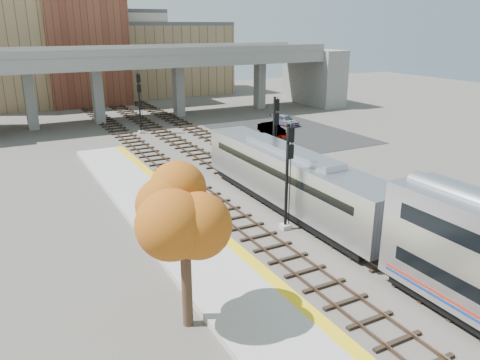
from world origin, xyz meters
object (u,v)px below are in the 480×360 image
signal_mast_mid (274,142)px  locomotive (290,177)px  tree (184,213)px  signal_mast_far (140,104)px  car_a (286,142)px  car_c (285,120)px  signal_mast_near (287,180)px  car_b (272,129)px

signal_mast_mid → locomotive: bearing=-110.8°
signal_mast_mid → tree: same height
signal_mast_far → car_a: 18.01m
signal_mast_mid → tree: (-13.16, -14.28, 1.72)m
signal_mast_far → car_a: (11.00, -14.00, -2.73)m
locomotive → car_c: size_ratio=4.58×
locomotive → car_c: (15.37, 23.89, -1.63)m
signal_mast_far → car_c: 18.14m
signal_mast_near → signal_mast_mid: bearing=63.0°
car_a → car_b: size_ratio=0.95×
signal_mast_far → car_b: (13.17, -7.69, -2.72)m
signal_mast_far → tree: (-9.06, -36.94, 1.70)m
signal_mast_far → car_c: signal_mast_far is taller
car_b → car_a: bearing=-110.5°
car_a → car_c: 11.88m
car_c → car_a: bearing=-135.2°
tree → signal_mast_near: bearing=34.5°
signal_mast_far → car_c: (17.47, -4.03, -2.79)m
signal_mast_mid → signal_mast_far: signal_mast_far is taller
locomotive → tree: bearing=-141.1°
signal_mast_near → tree: tree is taller
tree → car_b: 37.00m
signal_mast_mid → car_c: size_ratio=1.66×
signal_mast_near → car_b: (13.17, 23.01, -2.52)m
tree → locomotive: bearing=38.9°
signal_mast_mid → signal_mast_far: bearing=100.3°
signal_mast_near → signal_mast_far: (0.00, 30.70, 0.21)m
signal_mast_mid → tree: bearing=-132.7°
locomotive → tree: (-11.16, -9.01, 2.85)m
car_a → tree: bearing=-106.4°
signal_mast_mid → car_c: bearing=54.3°
signal_mast_mid → car_a: bearing=51.4°
locomotive → car_a: locomotive is taller
locomotive → signal_mast_near: signal_mast_near is taller
tree → signal_mast_mid: bearing=47.3°
locomotive → tree: tree is taller
signal_mast_far → tree: signal_mast_far is taller
signal_mast_near → car_c: signal_mast_near is taller
locomotive → signal_mast_far: 28.02m
signal_mast_far → signal_mast_mid: bearing=-79.7°
signal_mast_far → car_b: size_ratio=1.71×
tree → car_c: size_ratio=1.66×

